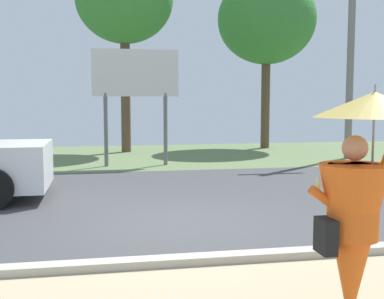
{
  "coord_description": "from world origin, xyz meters",
  "views": [
    {
      "loc": [
        -1.17,
        -7.81,
        2.0
      ],
      "look_at": [
        0.49,
        1.0,
        1.1
      ],
      "focal_mm": 46.51,
      "sensor_mm": 36.0,
      "label": 1
    }
  ],
  "objects": [
    {
      "name": "roadside_billboard",
      "position": [
        -0.06,
        7.28,
        2.55
      ],
      "size": [
        2.6,
        0.12,
        3.5
      ],
      "color": "slate",
      "rests_on": "ground_plane"
    },
    {
      "name": "tree_center_back",
      "position": [
        -0.14,
        11.37,
        5.72
      ],
      "size": [
        3.66,
        3.66,
        7.43
      ],
      "color": "brown",
      "rests_on": "ground_plane"
    },
    {
      "name": "monk_pedestrian",
      "position": [
        1.02,
        -3.93,
        1.12
      ],
      "size": [
        1.09,
        1.04,
        2.13
      ],
      "rotation": [
        0.0,
        0.0,
        0.24
      ],
      "color": "#E55B19",
      "rests_on": "ground_plane"
    },
    {
      "name": "tree_left_far",
      "position": [
        5.63,
        11.9,
        5.23
      ],
      "size": [
        3.99,
        3.99,
        7.07
      ],
      "color": "brown",
      "rests_on": "ground_plane"
    },
    {
      "name": "ground_plane",
      "position": [
        0.0,
        2.95,
        -0.05
      ],
      "size": [
        40.0,
        22.0,
        0.2
      ],
      "color": "#424244"
    },
    {
      "name": "utility_pole",
      "position": [
        7.22,
        7.86,
        4.09
      ],
      "size": [
        1.8,
        0.24,
        7.83
      ],
      "color": "gray",
      "rests_on": "ground_plane"
    }
  ]
}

